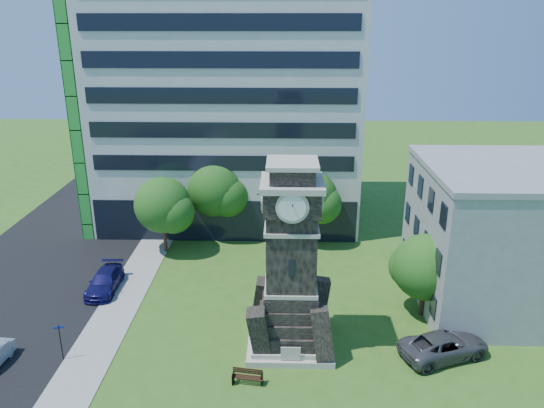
{
  "coord_description": "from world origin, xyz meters",
  "views": [
    {
      "loc": [
        2.56,
        -27.49,
        20.1
      ],
      "look_at": [
        1.69,
        7.1,
        7.78
      ],
      "focal_mm": 35.0,
      "sensor_mm": 36.0,
      "label": 1
    }
  ],
  "objects_px": {
    "clock_tower": "(291,270)",
    "car_east_lot": "(444,345)",
    "street_sign": "(60,338)",
    "car_street_north": "(105,281)",
    "park_bench": "(248,376)"
  },
  "relations": [
    {
      "from": "car_street_north",
      "to": "park_bench",
      "type": "xyz_separation_m",
      "value": [
        11.8,
        -10.8,
        -0.26
      ]
    },
    {
      "from": "clock_tower",
      "to": "car_east_lot",
      "type": "distance_m",
      "value": 10.62
    },
    {
      "from": "street_sign",
      "to": "clock_tower",
      "type": "bearing_deg",
      "value": -10.51
    },
    {
      "from": "clock_tower",
      "to": "car_street_north",
      "type": "relative_size",
      "value": 2.39
    },
    {
      "from": "car_east_lot",
      "to": "clock_tower",
      "type": "bearing_deg",
      "value": 61.51
    },
    {
      "from": "car_east_lot",
      "to": "street_sign",
      "type": "height_order",
      "value": "street_sign"
    },
    {
      "from": "clock_tower",
      "to": "car_street_north",
      "type": "xyz_separation_m",
      "value": [
        -14.29,
        6.74,
        -4.54
      ]
    },
    {
      "from": "clock_tower",
      "to": "park_bench",
      "type": "height_order",
      "value": "clock_tower"
    },
    {
      "from": "park_bench",
      "to": "street_sign",
      "type": "relative_size",
      "value": 0.72
    },
    {
      "from": "clock_tower",
      "to": "car_east_lot",
      "type": "relative_size",
      "value": 2.15
    },
    {
      "from": "clock_tower",
      "to": "street_sign",
      "type": "bearing_deg",
      "value": -171.38
    },
    {
      "from": "clock_tower",
      "to": "park_bench",
      "type": "distance_m",
      "value": 6.76
    },
    {
      "from": "car_street_north",
      "to": "car_east_lot",
      "type": "xyz_separation_m",
      "value": [
        23.84,
        -7.92,
        0.05
      ]
    },
    {
      "from": "car_street_north",
      "to": "street_sign",
      "type": "relative_size",
      "value": 2.09
    },
    {
      "from": "car_east_lot",
      "to": "park_bench",
      "type": "relative_size",
      "value": 3.22
    }
  ]
}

